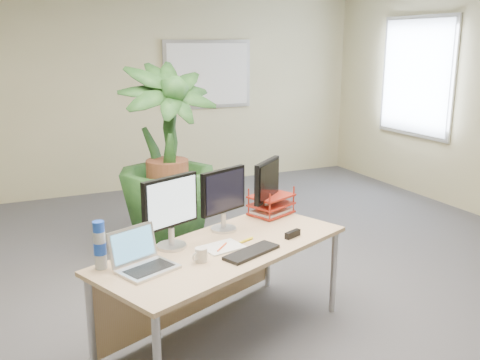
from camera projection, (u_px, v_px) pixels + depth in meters
name	position (u px, v px, depth m)	size (l,w,h in m)	color
floor	(257.00, 321.00, 3.93)	(8.00, 8.00, 0.00)	#46454A
back_wall	(123.00, 92.00, 7.10)	(7.00, 0.04, 2.70)	#BFB787
whiteboard	(208.00, 74.00, 7.51)	(1.30, 0.04, 0.95)	#ADADB2
window	(416.00, 77.00, 6.97)	(0.04, 1.30, 1.55)	#ADADB2
desk	(215.00, 263.00, 3.62)	(1.91, 1.35, 0.68)	tan
floor_plant	(168.00, 177.00, 5.06)	(0.84, 0.84, 1.50)	#133616
monitor_left	(171.00, 207.00, 3.45)	(0.41, 0.20, 0.48)	#BAB9BE
monitor_right	(223.00, 196.00, 3.78)	(0.39, 0.19, 0.45)	#BAB9BE
monitor_dark	(267.00, 185.00, 4.08)	(0.33, 0.28, 0.45)	#BAB9BE
laptop	(142.00, 259.00, 3.18)	(0.41, 0.39, 0.24)	silver
keyboard	(252.00, 252.00, 3.41)	(0.41, 0.14, 0.02)	black
coffee_mug	(201.00, 255.00, 3.28)	(0.11, 0.08, 0.09)	silver
spiral_notebook	(223.00, 247.00, 3.51)	(0.26, 0.19, 0.01)	white
orange_pen	(222.00, 247.00, 3.48)	(0.01, 0.01, 0.15)	#F9501B
yellow_highlighter	(246.00, 240.00, 3.62)	(0.02, 0.02, 0.13)	yellow
water_bottle	(100.00, 246.00, 3.16)	(0.08, 0.08, 0.29)	#AEBBCC
letter_tray	(271.00, 206.00, 4.18)	(0.39, 0.35, 0.15)	maroon
stapler	(293.00, 234.00, 3.70)	(0.14, 0.04, 0.05)	black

